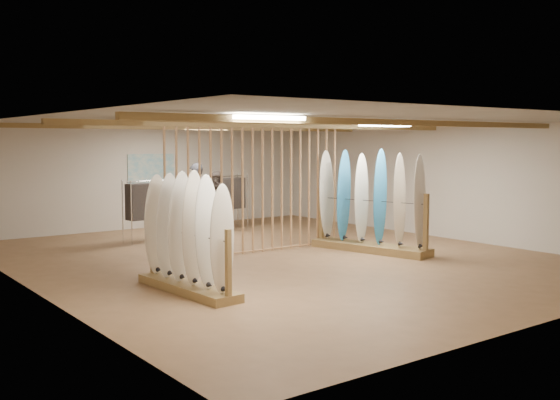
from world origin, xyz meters
TOP-DOWN VIEW (x-y plane):
  - floor at (0.00, 0.00)m, footprint 12.00×12.00m
  - ceiling at (0.00, 0.00)m, footprint 12.00×12.00m
  - wall_back at (0.00, 6.00)m, footprint 12.00×0.00m
  - wall_front at (0.00, -6.00)m, footprint 12.00×0.00m
  - wall_left at (-5.00, 0.00)m, footprint 0.00×12.00m
  - wall_right at (5.00, 0.00)m, footprint 0.00×12.00m
  - ceiling_slats at (0.00, 0.00)m, footprint 9.50×6.12m
  - light_panels at (0.00, 0.00)m, footprint 1.20×0.35m
  - bamboo_partition at (0.00, 0.80)m, footprint 4.45×0.05m
  - poster at (0.00, 5.98)m, footprint 1.40×0.03m
  - rack_left at (-3.03, -1.59)m, footprint 0.65×2.36m
  - rack_right at (2.05, -0.56)m, footprint 1.22×2.83m
  - clothing_rack_a at (-1.12, 3.60)m, footprint 1.40×0.50m
  - clothing_rack_b at (1.42, 4.45)m, footprint 1.38×0.57m
  - shopper_a at (0.50, 4.37)m, footprint 0.88×0.73m
  - shopper_b at (0.91, 3.92)m, footprint 1.11×1.03m

SIDE VIEW (x-z plane):
  - floor at x=0.00m, z-range 0.00..0.00m
  - rack_left at x=-3.03m, z-range -0.30..1.58m
  - rack_right at x=2.05m, z-range -0.35..1.88m
  - shopper_b at x=0.91m, z-range 0.00..1.84m
  - clothing_rack_b at x=1.42m, z-range 0.22..1.72m
  - clothing_rack_a at x=-1.12m, z-range 0.23..1.74m
  - shopper_a at x=0.50m, z-range 0.00..2.08m
  - bamboo_partition at x=0.00m, z-range 0.01..2.79m
  - wall_back at x=0.00m, z-range -4.60..7.40m
  - wall_front at x=0.00m, z-range -4.60..7.40m
  - wall_left at x=-5.00m, z-range -4.60..7.40m
  - wall_right at x=5.00m, z-range -4.60..7.40m
  - poster at x=0.00m, z-range 1.15..2.05m
  - ceiling_slats at x=0.00m, z-range 2.67..2.77m
  - light_panels at x=0.00m, z-range 2.71..2.77m
  - ceiling at x=0.00m, z-range 2.80..2.80m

